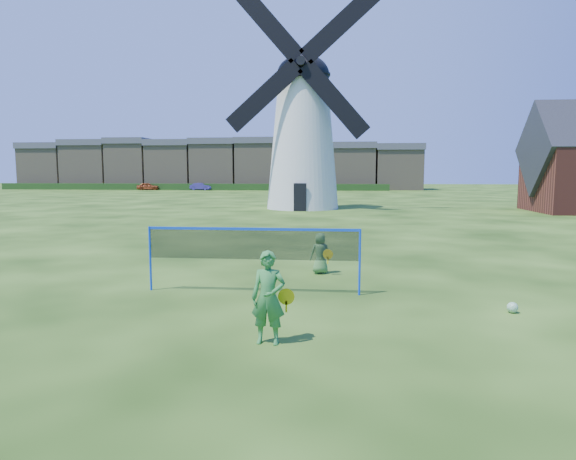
# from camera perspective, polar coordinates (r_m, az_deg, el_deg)

# --- Properties ---
(ground) EXTENTS (220.00, 220.00, 0.00)m
(ground) POSITION_cam_1_polar(r_m,az_deg,el_deg) (11.53, -1.25, -7.70)
(ground) COLOR black
(ground) RESTS_ON ground
(windmill) EXTENTS (11.08, 5.54, 16.23)m
(windmill) POSITION_cam_1_polar(r_m,az_deg,el_deg) (39.24, 1.70, 10.97)
(windmill) COLOR white
(windmill) RESTS_ON ground
(badminton_net) EXTENTS (5.05, 0.05, 1.55)m
(badminton_net) POSITION_cam_1_polar(r_m,az_deg,el_deg) (11.84, -4.03, -1.71)
(badminton_net) COLOR blue
(badminton_net) RESTS_ON ground
(player_girl) EXTENTS (0.71, 0.41, 1.56)m
(player_girl) POSITION_cam_1_polar(r_m,az_deg,el_deg) (8.39, -2.23, -7.67)
(player_girl) COLOR #337F39
(player_girl) RESTS_ON ground
(player_boy) EXTENTS (0.68, 0.49, 1.16)m
(player_boy) POSITION_cam_1_polar(r_m,az_deg,el_deg) (14.14, 3.68, -2.65)
(player_boy) COLOR #4D8640
(player_boy) RESTS_ON ground
(play_ball) EXTENTS (0.22, 0.22, 0.22)m
(play_ball) POSITION_cam_1_polar(r_m,az_deg,el_deg) (11.29, 24.10, -8.03)
(play_ball) COLOR green
(play_ball) RESTS_ON ground
(terraced_houses) EXTENTS (66.72, 8.40, 8.38)m
(terraced_houses) POSITION_cam_1_polar(r_m,az_deg,el_deg) (85.63, -8.31, 7.32)
(terraced_houses) COLOR #8E7A5E
(terraced_houses) RESTS_ON ground
(hedge) EXTENTS (62.00, 0.80, 1.00)m
(hedge) POSITION_cam_1_polar(r_m,az_deg,el_deg) (80.58, -11.17, 4.82)
(hedge) COLOR #193814
(hedge) RESTS_ON ground
(car_left) EXTENTS (3.57, 2.14, 1.14)m
(car_left) POSITION_cam_1_polar(r_m,az_deg,el_deg) (81.73, -15.62, 4.78)
(car_left) COLOR #963D1B
(car_left) RESTS_ON ground
(car_right) EXTENTS (3.52, 1.74, 1.11)m
(car_right) POSITION_cam_1_polar(r_m,az_deg,el_deg) (79.85, -9.84, 4.88)
(car_right) COLOR navy
(car_right) RESTS_ON ground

